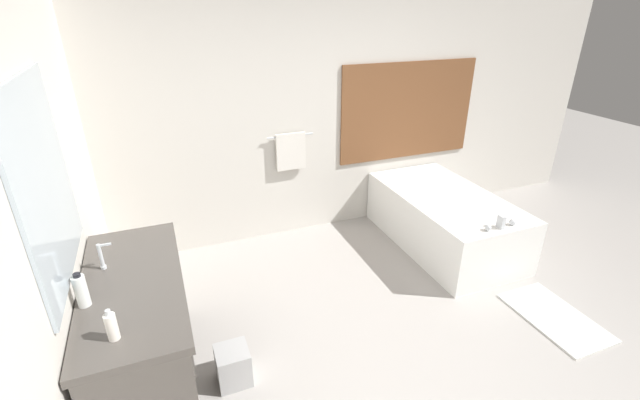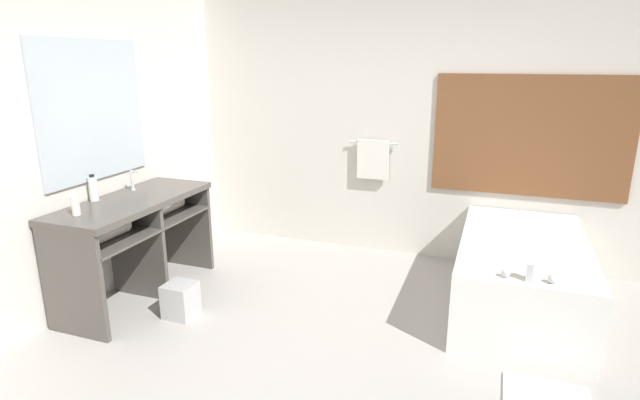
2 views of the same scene
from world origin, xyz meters
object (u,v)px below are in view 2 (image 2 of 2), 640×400
Objects in this scene: bathtub at (521,271)px; waste_bin at (181,300)px; water_bottle_1 at (93,188)px; soap_dispenser at (75,205)px.

waste_bin is at bearing -157.35° from bathtub.
bathtub is 6.38× the size of waste_bin.
bathtub is at bearing 17.01° from water_bottle_1.
soap_dispenser reaches higher than waste_bin.
water_bottle_1 is at bearing -162.99° from bathtub.
water_bottle_1 reaches higher than waste_bin.
soap_dispenser is at bearing -156.46° from bathtub.
water_bottle_1 is (-3.28, -1.00, 0.64)m from bathtub.
bathtub is 3.45m from soap_dispenser.
water_bottle_1 reaches higher than soap_dispenser.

